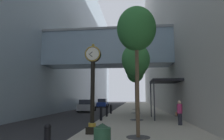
{
  "coord_description": "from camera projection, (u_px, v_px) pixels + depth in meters",
  "views": [
    {
      "loc": [
        2.95,
        -2.51,
        1.98
      ],
      "look_at": [
        1.02,
        14.5,
        4.31
      ],
      "focal_mm": 31.86,
      "sensor_mm": 36.0,
      "label": 1
    }
  ],
  "objects": [
    {
      "name": "building_block_right",
      "position": [
        184.0,
        10.0,
        33.0
      ],
      "size": [
        9.0,
        80.0,
        32.51
      ],
      "color": "#B7B2A8",
      "rests_on": "ground"
    },
    {
      "name": "car_blue_mid",
      "position": [
        103.0,
        103.0,
        38.99
      ],
      "size": [
        2.04,
        4.61,
        1.64
      ],
      "color": "navy",
      "rests_on": "ground"
    },
    {
      "name": "building_block_left",
      "position": [
        55.0,
        30.0,
        35.05
      ],
      "size": [
        22.63,
        80.0,
        27.6
      ],
      "color": "#93A8B7",
      "rests_on": "ground"
    },
    {
      "name": "street_tree_far",
      "position": [
        135.0,
        73.0,
        30.55
      ],
      "size": [
        2.62,
        2.62,
        7.05
      ],
      "color": "#333335",
      "rests_on": "sidewalk_right"
    },
    {
      "name": "street_tree_mid_near",
      "position": [
        136.0,
        60.0,
        16.67
      ],
      "size": [
        2.36,
        2.36,
        6.32
      ],
      "color": "#333335",
      "rests_on": "sidewalk_right"
    },
    {
      "name": "storefront_awning",
      "position": [
        165.0,
        82.0,
        17.27
      ],
      "size": [
        2.4,
        3.6,
        3.3
      ],
      "color": "black",
      "rests_on": "sidewalk_right"
    },
    {
      "name": "bollard_fourth",
      "position": [
        101.0,
        114.0,
        15.7
      ],
      "size": [
        0.22,
        0.22,
        1.03
      ],
      "color": "black",
      "rests_on": "sidewalk_right"
    },
    {
      "name": "bollard_fifth",
      "position": [
        107.0,
        111.0,
        18.92
      ],
      "size": [
        0.22,
        0.22,
        1.03
      ],
      "color": "black",
      "rests_on": "sidewalk_right"
    },
    {
      "name": "ground_plane",
      "position": [
        115.0,
        111.0,
        29.11
      ],
      "size": [
        110.0,
        110.0,
        0.0
      ],
      "primitive_type": "plane",
      "color": "#262628",
      "rests_on": "ground"
    },
    {
      "name": "street_clock",
      "position": [
        93.0,
        83.0,
        10.37
      ],
      "size": [
        0.84,
        0.55,
        4.67
      ],
      "color": "black",
      "rests_on": "sidewalk_right"
    },
    {
      "name": "bollard_third",
      "position": [
        92.0,
        118.0,
        12.48
      ],
      "size": [
        0.22,
        0.22,
        1.03
      ],
      "color": "black",
      "rests_on": "sidewalk_right"
    },
    {
      "name": "car_silver_near",
      "position": [
        87.0,
        106.0,
        27.16
      ],
      "size": [
        2.03,
        4.27,
        1.64
      ],
      "color": "#B7BABF",
      "rests_on": "ground"
    },
    {
      "name": "sidewalk_right",
      "position": [
        138.0,
        109.0,
        31.7
      ],
      "size": [
        6.79,
        80.0,
        0.14
      ],
      "primitive_type": "cube",
      "color": "#ADA593",
      "rests_on": "ground"
    },
    {
      "name": "bollard_sixth",
      "position": [
        111.0,
        109.0,
        22.14
      ],
      "size": [
        0.22,
        0.22,
        1.03
      ],
      "color": "black",
      "rests_on": "sidewalk_right"
    },
    {
      "name": "trash_bin",
      "position": [
        102.0,
        140.0,
        5.99
      ],
      "size": [
        0.53,
        0.53,
        1.05
      ],
      "color": "#234C33",
      "rests_on": "sidewalk_right"
    },
    {
      "name": "pedestrian_walking",
      "position": [
        180.0,
        112.0,
        13.19
      ],
      "size": [
        0.52,
        0.46,
        1.6
      ],
      "color": "#23232D",
      "rests_on": "sidewalk_right"
    },
    {
      "name": "bollard_nearest",
      "position": [
        47.0,
        140.0,
        6.04
      ],
      "size": [
        0.22,
        0.22,
        1.03
      ],
      "color": "black",
      "rests_on": "sidewalk_right"
    },
    {
      "name": "street_tree_near",
      "position": [
        136.0,
        30.0,
        9.8
      ],
      "size": [
        1.92,
        1.92,
        6.29
      ],
      "color": "#333335",
      "rests_on": "sidewalk_right"
    },
    {
      "name": "street_tree_mid_far",
      "position": [
        135.0,
        66.0,
        23.64
      ],
      "size": [
        2.64,
        2.64,
        6.99
      ],
      "color": "#333335",
      "rests_on": "sidewalk_right"
    }
  ]
}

